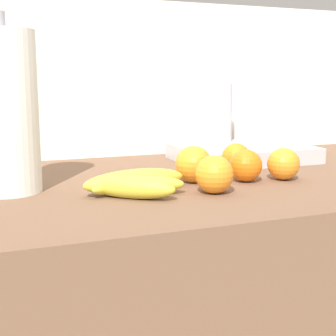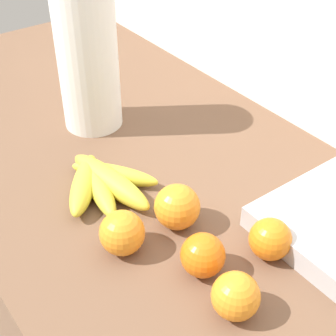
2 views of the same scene
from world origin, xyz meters
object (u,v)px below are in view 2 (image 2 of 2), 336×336
(orange_back_left, at_px, (236,296))
(orange_far_right, at_px, (122,233))
(orange_back_right, at_px, (270,239))
(orange_right, at_px, (177,207))
(orange_center, at_px, (203,255))
(banana_bunch, at_px, (102,182))
(paper_towel_roll, at_px, (88,59))

(orange_back_left, bearing_deg, orange_far_right, -162.64)
(orange_back_right, bearing_deg, orange_far_right, -129.10)
(orange_back_left, relative_size, orange_far_right, 0.95)
(orange_right, relative_size, orange_back_left, 1.12)
(orange_center, height_order, orange_back_left, same)
(orange_center, bearing_deg, orange_right, 163.21)
(orange_back_left, bearing_deg, orange_center, 172.04)
(orange_back_right, xyz_separation_m, orange_back_left, (0.05, -0.11, 0.00))
(banana_bunch, distance_m, orange_right, 0.16)
(orange_back_right, height_order, paper_towel_roll, paper_towel_roll)
(banana_bunch, xyz_separation_m, paper_towel_roll, (-0.20, 0.10, 0.13))
(orange_right, relative_size, orange_far_right, 1.06)
(orange_center, height_order, paper_towel_roll, paper_towel_roll)
(orange_far_right, relative_size, paper_towel_roll, 0.22)
(orange_center, relative_size, orange_far_right, 0.94)
(orange_center, bearing_deg, orange_back_right, 71.49)
(orange_back_right, xyz_separation_m, orange_far_right, (-0.14, -0.17, 0.00))
(orange_right, distance_m, orange_back_right, 0.15)
(orange_back_right, distance_m, orange_far_right, 0.22)
(orange_far_right, xyz_separation_m, paper_towel_roll, (-0.34, 0.15, 0.11))
(orange_back_right, xyz_separation_m, paper_towel_roll, (-0.48, -0.02, 0.11))
(orange_right, relative_size, orange_back_right, 1.15)
(orange_right, distance_m, paper_towel_roll, 0.37)
(orange_center, xyz_separation_m, orange_back_left, (0.08, -0.01, 0.00))
(orange_center, distance_m, orange_back_left, 0.08)
(banana_bunch, bearing_deg, orange_right, 20.28)
(orange_back_right, relative_size, orange_far_right, 0.93)
(banana_bunch, relative_size, orange_center, 3.08)
(orange_right, bearing_deg, orange_center, -16.79)
(orange_back_right, height_order, orange_far_right, orange_far_right)
(orange_back_right, bearing_deg, paper_towel_roll, -177.09)
(orange_back_right, height_order, orange_back_left, orange_back_left)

